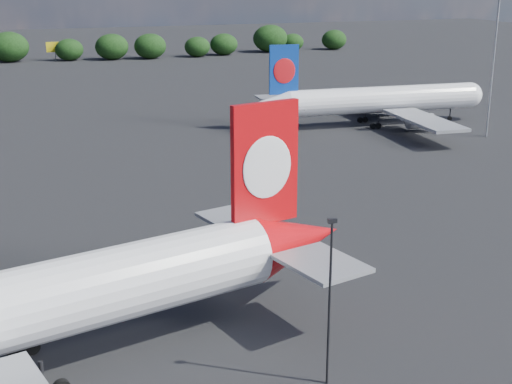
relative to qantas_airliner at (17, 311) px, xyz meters
name	(u,v)px	position (x,y,z in m)	size (l,w,h in m)	color
ground	(35,162)	(3.52, 57.91, -5.02)	(500.00, 500.00, 0.00)	black
qantas_airliner	(17,311)	(0.00, 0.00, 0.00)	(50.04, 47.91, 16.49)	white
china_southern_airliner	(374,101)	(60.17, 64.37, -0.69)	(43.61, 41.46, 14.24)	white
apron_lamp_post	(330,294)	(18.52, -6.82, 1.29)	(0.55, 0.30, 11.33)	black
floodlight_mast_near	(495,46)	(73.31, 50.54, 9.46)	(1.60, 1.60, 22.41)	#9A9CA2
billboard_yellow	(55,47)	(15.52, 179.91, -1.15)	(5.00, 0.30, 5.50)	yellow
horizon_treeline	(29,49)	(8.08, 177.34, -1.13)	(200.13, 15.54, 8.86)	black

